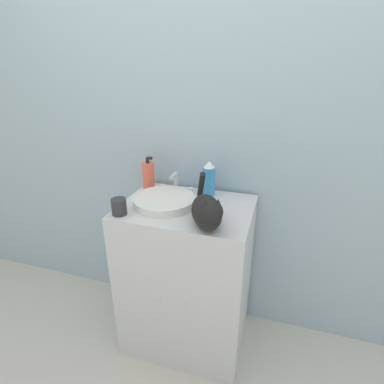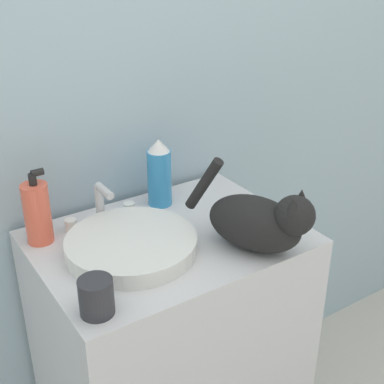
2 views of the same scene
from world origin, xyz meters
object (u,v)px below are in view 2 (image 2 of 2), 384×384
(soap_bottle, at_px, (37,212))
(cup, at_px, (96,297))
(spray_bottle, at_px, (159,173))
(cat, at_px, (260,221))

(soap_bottle, bearing_deg, cup, -89.71)
(spray_bottle, height_order, cup, spray_bottle)
(spray_bottle, bearing_deg, cup, -135.17)
(cat, height_order, soap_bottle, cat)
(soap_bottle, xyz_separation_m, cup, (0.00, -0.35, -0.04))
(cat, bearing_deg, spray_bottle, 167.85)
(soap_bottle, distance_m, spray_bottle, 0.36)
(soap_bottle, distance_m, cup, 0.35)
(cat, distance_m, soap_bottle, 0.56)
(soap_bottle, bearing_deg, spray_bottle, 1.84)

